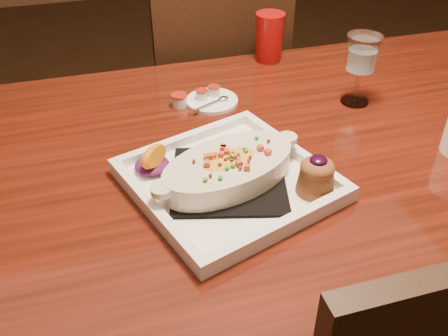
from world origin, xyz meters
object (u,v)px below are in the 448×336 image
object	(u,v)px
chair_far	(214,104)
goblet	(362,57)
plate	(234,174)
table	(291,181)
saucer	(211,99)
red_tumbler	(269,37)

from	to	relation	value
chair_far	goblet	world-z (taller)	chair_far
chair_far	plate	distance (m)	0.79
table	goblet	bearing A→B (deg)	31.79
saucer	red_tumbler	size ratio (longest dim) A/B	0.94
chair_far	goblet	bearing A→B (deg)	111.62
plate	saucer	xyz separation A→B (m)	(0.04, 0.31, -0.02)
chair_far	plate	xyz separation A→B (m)	(-0.16, -0.73, 0.27)
red_tumbler	plate	bearing A→B (deg)	-116.90
table	chair_far	world-z (taller)	chair_far
red_tumbler	chair_far	bearing A→B (deg)	111.51
chair_far	plate	world-z (taller)	chair_far
saucer	red_tumbler	world-z (taller)	red_tumbler
plate	red_tumbler	world-z (taller)	red_tumbler
table	chair_far	xyz separation A→B (m)	(-0.00, 0.63, -0.15)
chair_far	saucer	world-z (taller)	chair_far
chair_far	saucer	size ratio (longest dim) A/B	7.76
table	red_tumbler	bearing A→B (deg)	77.25
table	red_tumbler	world-z (taller)	red_tumbler
goblet	red_tumbler	world-z (taller)	goblet
goblet	saucer	distance (m)	0.35
red_tumbler	saucer	bearing A→B (deg)	-138.76
goblet	table	bearing A→B (deg)	-148.21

